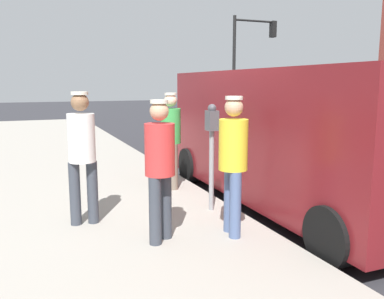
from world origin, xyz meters
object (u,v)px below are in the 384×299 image
Objects in this scene: parked_van at (293,134)px; parking_meter_near at (212,139)px; pedestrian_in_yellow at (233,157)px; pedestrian_in_green at (171,134)px; pedestrian_in_red at (160,162)px; pedestrian_in_white at (82,150)px; traffic_light_corner at (249,51)px.

parking_meter_near is at bearing 6.35° from parked_van.
pedestrian_in_yellow reaches higher than parking_meter_near.
pedestrian_in_green is 2.35m from pedestrian_in_yellow.
parking_meter_near is 0.92× the size of pedestrian_in_yellow.
parked_van is (-2.53, -1.01, 0.08)m from pedestrian_in_red.
pedestrian_in_white is 16.47m from traffic_light_corner.
traffic_light_corner is at bearing -127.41° from pedestrian_in_white.
parking_meter_near is 0.29× the size of parked_van.
pedestrian_in_yellow is 1.91m from pedestrian_in_white.
parked_van is 1.00× the size of traffic_light_corner.
pedestrian_in_green is at bearing -112.28° from pedestrian_in_red.
parking_meter_near is 0.98m from pedestrian_in_yellow.
parked_van reaches higher than pedestrian_in_red.
parking_meter_near is at bearing -100.21° from pedestrian_in_yellow.
pedestrian_in_white is 0.33× the size of traffic_light_corner.
pedestrian_in_red is (0.91, 2.23, -0.01)m from pedestrian_in_green.
parking_meter_near is 0.92× the size of pedestrian_in_green.
traffic_light_corner reaches higher than parking_meter_near.
parked_van reaches higher than pedestrian_in_white.
pedestrian_in_white is (0.73, -0.94, 0.05)m from pedestrian_in_red.
traffic_light_corner is (-8.25, -11.65, 2.43)m from pedestrian_in_green.
traffic_light_corner reaches higher than pedestrian_in_red.
parked_van is 14.67m from traffic_light_corner.
pedestrian_in_green is at bearing -84.99° from parking_meter_near.
parking_meter_near is 1.34m from pedestrian_in_red.
pedestrian_in_yellow is at bearing 146.37° from pedestrian_in_white.
pedestrian_in_green is 2.09m from pedestrian_in_white.
pedestrian_in_white reaches higher than pedestrian_in_yellow.
pedestrian_in_yellow is 0.97× the size of pedestrian_in_white.
pedestrian_in_green is at bearing -91.25° from pedestrian_in_yellow.
pedestrian_in_green is 1.01× the size of pedestrian_in_red.
pedestrian_in_red is at bearing 56.56° from traffic_light_corner.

